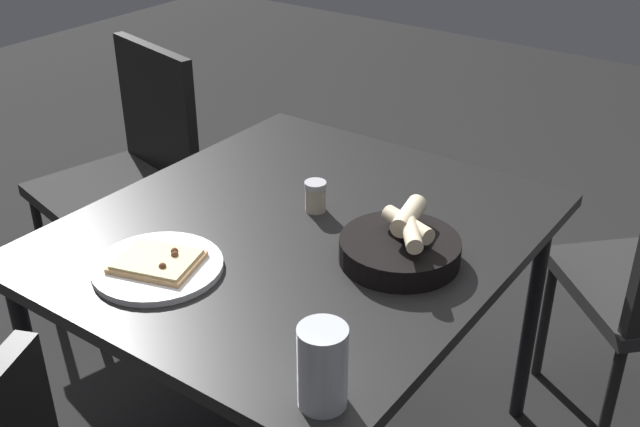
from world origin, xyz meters
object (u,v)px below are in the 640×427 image
at_px(pizza_plate, 158,266).
at_px(bread_basket, 401,247).
at_px(beer_glass, 323,370).
at_px(dining_table, 299,248).
at_px(pepper_shaker, 315,198).
at_px(chair_near, 131,164).

xyz_separation_m(pizza_plate, bread_basket, (0.39, 0.33, 0.02)).
bearing_deg(beer_glass, pizza_plate, 166.26).
relative_size(dining_table, beer_glass, 7.27).
relative_size(beer_glass, pepper_shaker, 1.97).
distance_m(dining_table, pizza_plate, 0.35).
bearing_deg(bread_basket, pepper_shaker, 164.75).
xyz_separation_m(bread_basket, chair_near, (-1.18, 0.28, -0.23)).
bearing_deg(bread_basket, dining_table, -177.60).
relative_size(pizza_plate, pepper_shaker, 3.63).
relative_size(pepper_shaker, chair_near, 0.09).
distance_m(pepper_shaker, chair_near, 0.95).
bearing_deg(pepper_shaker, beer_glass, -53.14).
bearing_deg(beer_glass, chair_near, 150.52).
xyz_separation_m(dining_table, bread_basket, (0.26, 0.01, 0.09)).
distance_m(pizza_plate, pepper_shaker, 0.42).
relative_size(pizza_plate, beer_glass, 1.84).
height_order(pizza_plate, chair_near, chair_near).
bearing_deg(pizza_plate, dining_table, 67.82).
relative_size(dining_table, pizza_plate, 3.94).
distance_m(beer_glass, chair_near, 1.51).
bearing_deg(bread_basket, beer_glass, -75.52).
height_order(beer_glass, chair_near, chair_near).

